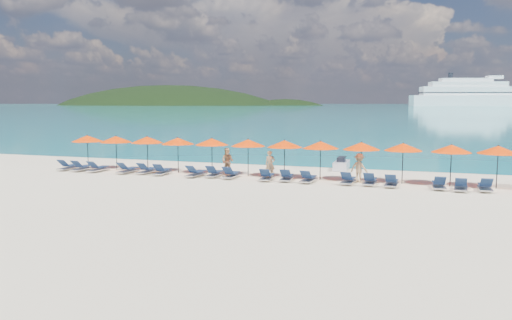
% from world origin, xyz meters
% --- Properties ---
extents(ground, '(1400.00, 1400.00, 0.00)m').
position_xyz_m(ground, '(0.00, 0.00, 0.00)').
color(ground, beige).
extents(sea, '(1600.00, 1300.00, 0.01)m').
position_xyz_m(sea, '(0.00, 660.00, 0.01)').
color(sea, '#1FA9B2').
rests_on(sea, ground).
extents(headland_main, '(374.00, 242.00, 126.50)m').
position_xyz_m(headland_main, '(-300.00, 540.00, -38.00)').
color(headland_main, black).
rests_on(headland_main, ground).
extents(headland_small, '(162.00, 126.00, 85.50)m').
position_xyz_m(headland_small, '(-150.00, 560.00, -35.00)').
color(headland_small, black).
rests_on(headland_small, ground).
extents(cruise_ship, '(146.43, 59.78, 40.47)m').
position_xyz_m(cruise_ship, '(67.03, 538.86, 10.53)').
color(cruise_ship, white).
rests_on(cruise_ship, ground).
extents(jetski, '(0.96, 2.37, 0.83)m').
position_xyz_m(jetski, '(3.84, 9.31, 0.34)').
color(jetski, silver).
rests_on(jetski, ground).
extents(beachgoer_a, '(0.70, 0.63, 1.61)m').
position_xyz_m(beachgoer_a, '(0.40, 4.43, 0.80)').
color(beachgoer_a, tan).
rests_on(beachgoer_a, ground).
extents(beachgoer_b, '(0.82, 0.51, 1.62)m').
position_xyz_m(beachgoer_b, '(-2.52, 4.96, 0.81)').
color(beachgoer_b, tan).
rests_on(beachgoer_b, ground).
extents(beachgoer_c, '(1.16, 0.83, 1.63)m').
position_xyz_m(beachgoer_c, '(5.59, 4.35, 0.81)').
color(beachgoer_c, tan).
rests_on(beachgoer_c, ground).
extents(umbrella_0, '(2.10, 2.10, 2.28)m').
position_xyz_m(umbrella_0, '(-12.45, 4.53, 2.02)').
color(umbrella_0, black).
rests_on(umbrella_0, ground).
extents(umbrella_1, '(2.10, 2.10, 2.28)m').
position_xyz_m(umbrella_1, '(-10.25, 4.58, 2.02)').
color(umbrella_1, black).
rests_on(umbrella_1, ground).
extents(umbrella_2, '(2.10, 2.10, 2.28)m').
position_xyz_m(umbrella_2, '(-8.05, 4.81, 2.02)').
color(umbrella_2, black).
rests_on(umbrella_2, ground).
extents(umbrella_3, '(2.10, 2.10, 2.28)m').
position_xyz_m(umbrella_3, '(-5.71, 4.57, 2.02)').
color(umbrella_3, black).
rests_on(umbrella_3, ground).
extents(umbrella_4, '(2.10, 2.10, 2.28)m').
position_xyz_m(umbrella_4, '(-3.44, 4.70, 2.02)').
color(umbrella_4, black).
rests_on(umbrella_4, ground).
extents(umbrella_5, '(2.10, 2.10, 2.28)m').
position_xyz_m(umbrella_5, '(-1.05, 4.64, 2.02)').
color(umbrella_5, black).
rests_on(umbrella_5, ground).
extents(umbrella_6, '(2.10, 2.10, 2.28)m').
position_xyz_m(umbrella_6, '(1.22, 4.63, 2.02)').
color(umbrella_6, black).
rests_on(umbrella_6, ground).
extents(umbrella_7, '(2.10, 2.10, 2.28)m').
position_xyz_m(umbrella_7, '(3.36, 4.57, 2.02)').
color(umbrella_7, black).
rests_on(umbrella_7, ground).
extents(umbrella_8, '(2.10, 2.10, 2.28)m').
position_xyz_m(umbrella_8, '(5.65, 4.59, 2.02)').
color(umbrella_8, black).
rests_on(umbrella_8, ground).
extents(umbrella_9, '(2.10, 2.10, 2.28)m').
position_xyz_m(umbrella_9, '(7.88, 4.71, 2.02)').
color(umbrella_9, black).
rests_on(umbrella_9, ground).
extents(umbrella_10, '(2.10, 2.10, 2.28)m').
position_xyz_m(umbrella_10, '(10.33, 4.55, 2.02)').
color(umbrella_10, black).
rests_on(umbrella_10, ground).
extents(umbrella_11, '(2.10, 2.10, 2.28)m').
position_xyz_m(umbrella_11, '(12.57, 4.61, 2.02)').
color(umbrella_11, black).
rests_on(umbrella_11, ground).
extents(lounger_0, '(0.62, 1.70, 0.66)m').
position_xyz_m(lounger_0, '(-13.13, 3.40, 0.24)').
color(lounger_0, silver).
rests_on(lounger_0, ground).
extents(lounger_1, '(0.65, 1.71, 0.66)m').
position_xyz_m(lounger_1, '(-12.00, 3.30, 0.24)').
color(lounger_1, silver).
rests_on(lounger_1, ground).
extents(lounger_2, '(0.67, 1.72, 0.66)m').
position_xyz_m(lounger_2, '(-10.78, 3.31, 0.24)').
color(lounger_2, silver).
rests_on(lounger_2, ground).
extents(lounger_3, '(0.73, 1.74, 0.66)m').
position_xyz_m(lounger_3, '(-8.60, 3.33, 0.24)').
color(lounger_3, silver).
rests_on(lounger_3, ground).
extents(lounger_4, '(0.66, 1.71, 0.66)m').
position_xyz_m(lounger_4, '(-7.35, 3.55, 0.24)').
color(lounger_4, silver).
rests_on(lounger_4, ground).
extents(lounger_5, '(0.76, 1.75, 0.66)m').
position_xyz_m(lounger_5, '(-6.21, 3.42, 0.24)').
color(lounger_5, silver).
rests_on(lounger_5, ground).
extents(lounger_6, '(0.78, 1.75, 0.66)m').
position_xyz_m(lounger_6, '(-3.91, 3.36, 0.24)').
color(lounger_6, silver).
rests_on(lounger_6, ground).
extents(lounger_7, '(0.69, 1.73, 0.66)m').
position_xyz_m(lounger_7, '(-2.83, 3.62, 0.24)').
color(lounger_7, silver).
rests_on(lounger_7, ground).
extents(lounger_8, '(0.63, 1.70, 0.66)m').
position_xyz_m(lounger_8, '(-1.71, 3.50, 0.24)').
color(lounger_8, silver).
rests_on(lounger_8, ground).
extents(lounger_9, '(0.77, 1.75, 0.66)m').
position_xyz_m(lounger_9, '(0.53, 3.37, 0.24)').
color(lounger_9, silver).
rests_on(lounger_9, ground).
extents(lounger_10, '(0.78, 1.75, 0.66)m').
position_xyz_m(lounger_10, '(1.66, 3.53, 0.24)').
color(lounger_10, silver).
rests_on(lounger_10, ground).
extents(lounger_11, '(0.71, 1.73, 0.66)m').
position_xyz_m(lounger_11, '(2.93, 3.41, 0.24)').
color(lounger_11, silver).
rests_on(lounger_11, ground).
extents(lounger_12, '(0.72, 1.74, 0.66)m').
position_xyz_m(lounger_12, '(5.11, 3.56, 0.24)').
color(lounger_12, silver).
rests_on(lounger_12, ground).
extents(lounger_13, '(0.66, 1.71, 0.66)m').
position_xyz_m(lounger_13, '(6.27, 3.64, 0.24)').
color(lounger_13, silver).
rests_on(lounger_13, ground).
extents(lounger_14, '(0.70, 1.73, 0.66)m').
position_xyz_m(lounger_14, '(7.40, 3.44, 0.24)').
color(lounger_14, silver).
rests_on(lounger_14, ground).
extents(lounger_15, '(0.72, 1.73, 0.66)m').
position_xyz_m(lounger_15, '(9.74, 3.49, 0.24)').
color(lounger_15, silver).
rests_on(lounger_15, ground).
extents(lounger_16, '(0.75, 1.74, 0.66)m').
position_xyz_m(lounger_16, '(10.78, 3.30, 0.24)').
color(lounger_16, silver).
rests_on(lounger_16, ground).
extents(lounger_17, '(0.63, 1.70, 0.66)m').
position_xyz_m(lounger_17, '(11.92, 3.60, 0.24)').
color(lounger_17, silver).
rests_on(lounger_17, ground).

